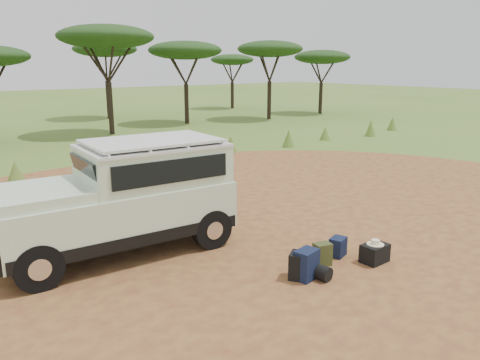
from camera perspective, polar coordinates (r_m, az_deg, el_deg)
ground at (r=10.70m, az=1.98°, el=-7.29°), size 140.00×140.00×0.00m
dirt_clearing at (r=10.70m, az=1.98°, el=-7.27°), size 23.00×23.00×0.01m
grass_fringe at (r=17.93m, az=-15.61°, el=2.26°), size 36.60×1.60×0.90m
acacia_treeline at (r=28.42m, az=-23.82°, el=14.81°), size 46.70×13.20×6.26m
safari_vehicle at (r=9.99m, az=-13.91°, el=-2.40°), size 4.96×2.23×2.35m
walking_staff at (r=9.73m, az=-18.07°, el=-5.52°), size 0.47×0.37×1.49m
backpack_black at (r=8.85m, az=7.02°, el=-10.32°), size 0.46×0.43×0.50m
backpack_navy at (r=8.83m, az=8.09°, el=-10.18°), size 0.49×0.39×0.57m
backpack_olive at (r=9.46m, az=10.00°, el=-8.92°), size 0.38×0.31×0.46m
duffel_navy at (r=9.96m, az=11.83°, el=-7.99°), size 0.43×0.37×0.40m
hard_case at (r=9.85m, az=16.09°, el=-8.59°), size 0.54×0.39×0.38m
stuff_sack at (r=8.89m, az=10.03°, el=-11.10°), size 0.33×0.33×0.28m
safari_hat at (r=9.77m, az=16.18°, el=-7.36°), size 0.34×0.34×0.10m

